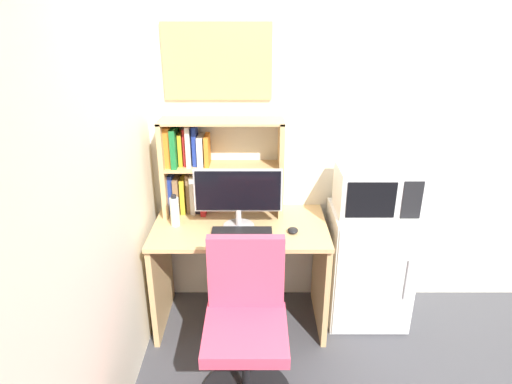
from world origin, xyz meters
name	(u,v)px	position (x,y,z in m)	size (l,w,h in m)	color
wall_back	(441,134)	(0.40, 0.02, 1.30)	(6.40, 0.04, 2.60)	silver
wall_left	(42,256)	(-1.62, -1.60, 1.30)	(0.04, 4.40, 2.60)	silver
desk	(241,257)	(-0.98, -0.32, 0.53)	(1.15, 0.65, 0.77)	tan
hutch_bookshelf	(204,166)	(-1.23, -0.11, 1.11)	(0.82, 0.24, 0.66)	tan
monitor	(239,195)	(-0.98, -0.36, 1.00)	(0.56, 0.20, 0.40)	#B7B7BC
keyboard	(243,232)	(-0.96, -0.44, 0.78)	(0.38, 0.12, 0.02)	black
computer_mouse	(294,230)	(-0.63, -0.43, 0.79)	(0.07, 0.08, 0.03)	black
water_bottle	(176,211)	(-1.40, -0.33, 0.87)	(0.06, 0.06, 0.22)	silver
mini_fridge	(368,265)	(-0.08, -0.26, 0.42)	(0.55, 0.49, 0.84)	white
microwave	(377,190)	(-0.08, -0.26, 0.99)	(0.51, 0.33, 0.31)	silver
desk_chair	(247,334)	(-0.93, -0.96, 0.41)	(0.52, 0.52, 0.95)	black
wall_corkboard	(218,62)	(-1.12, -0.01, 1.78)	(0.70, 0.02, 0.48)	tan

